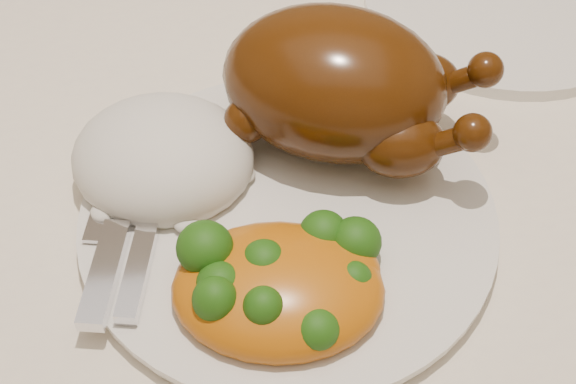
{
  "coord_description": "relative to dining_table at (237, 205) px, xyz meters",
  "views": [
    {
      "loc": [
        0.01,
        -0.44,
        1.17
      ],
      "look_at": [
        0.03,
        -0.11,
        0.8
      ],
      "focal_mm": 50.0,
      "sensor_mm": 36.0,
      "label": 1
    }
  ],
  "objects": [
    {
      "name": "dining_table",
      "position": [
        0.0,
        0.0,
        0.0
      ],
      "size": [
        1.6,
        0.9,
        0.76
      ],
      "color": "brown",
      "rests_on": "floor"
    },
    {
      "name": "tablecloth",
      "position": [
        0.0,
        0.0,
        0.07
      ],
      "size": [
        1.73,
        1.03,
        0.18
      ],
      "color": "silver",
      "rests_on": "dining_table"
    },
    {
      "name": "dinner_plate",
      "position": [
        0.03,
        -0.11,
        0.11
      ],
      "size": [
        0.28,
        0.28,
        0.01
      ],
      "primitive_type": "cylinder",
      "rotation": [
        0.0,
        0.0,
        -0.07
      ],
      "color": "silver",
      "rests_on": "tablecloth"
    },
    {
      "name": "side_plate",
      "position": [
        0.23,
        0.11,
        0.11
      ],
      "size": [
        0.25,
        0.25,
        0.01
      ],
      "primitive_type": "cylinder",
      "rotation": [
        0.0,
        0.0,
        0.08
      ],
      "color": "silver",
      "rests_on": "tablecloth"
    },
    {
      "name": "roast_chicken",
      "position": [
        0.07,
        -0.04,
        0.16
      ],
      "size": [
        0.2,
        0.16,
        0.1
      ],
      "rotation": [
        0.0,
        0.0,
        -0.37
      ],
      "color": "#492407",
      "rests_on": "dinner_plate"
    },
    {
      "name": "rice_mound",
      "position": [
        -0.04,
        -0.06,
        0.13
      ],
      "size": [
        0.14,
        0.14,
        0.06
      ],
      "rotation": [
        0.0,
        0.0,
        -0.24
      ],
      "color": "white",
      "rests_on": "dinner_plate"
    },
    {
      "name": "mac_and_cheese",
      "position": [
        0.03,
        -0.17,
        0.13
      ],
      "size": [
        0.13,
        0.11,
        0.05
      ],
      "rotation": [
        0.0,
        0.0,
        -0.1
      ],
      "color": "#C1730C",
      "rests_on": "dinner_plate"
    },
    {
      "name": "cutlery",
      "position": [
        -0.07,
        -0.12,
        0.12
      ],
      "size": [
        0.05,
        0.18,
        0.01
      ],
      "rotation": [
        0.0,
        0.0,
        -0.15
      ],
      "color": "silver",
      "rests_on": "dinner_plate"
    }
  ]
}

